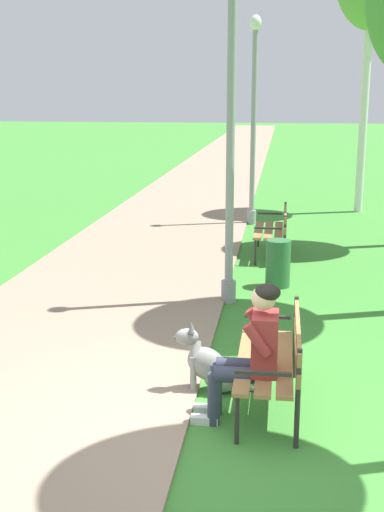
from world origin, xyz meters
TOP-DOWN VIEW (x-y plane):
  - ground_plane at (0.00, 0.00)m, footprint 120.00×120.00m
  - paved_path at (-1.81, 24.00)m, footprint 3.31×60.00m
  - park_bench_near at (0.57, 0.76)m, footprint 0.55×1.50m
  - park_bench_mid at (0.47, 6.59)m, footprint 0.55×1.50m
  - person_seated_on_near_bench at (0.37, 0.46)m, footprint 0.74×0.49m
  - dog_grey at (-0.03, 1.01)m, footprint 0.83×0.33m
  - lamp_post_near at (-0.10, 3.84)m, footprint 0.24×0.24m
  - lamp_post_mid at (-0.06, 9.47)m, footprint 0.24×0.24m
  - litter_bin at (0.56, 4.69)m, footprint 0.36×0.36m

SIDE VIEW (x-z plane):
  - ground_plane at x=0.00m, z-range 0.00..0.00m
  - paved_path at x=-1.81m, z-range 0.00..0.04m
  - dog_grey at x=-0.03m, z-range -0.09..0.61m
  - litter_bin at x=0.56m, z-range 0.00..0.70m
  - park_bench_near at x=0.57m, z-range 0.09..0.94m
  - park_bench_mid at x=0.47m, z-range 0.09..0.94m
  - person_seated_on_near_bench at x=0.37m, z-range 0.06..1.31m
  - lamp_post_mid at x=-0.06m, z-range 0.07..4.41m
  - lamp_post_near at x=-0.10m, z-range 0.08..4.81m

